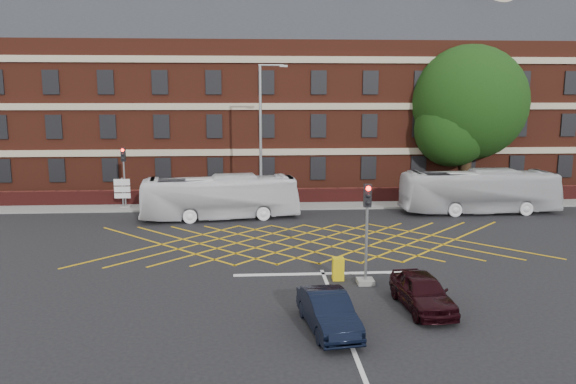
{
  "coord_description": "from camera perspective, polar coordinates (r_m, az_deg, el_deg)",
  "views": [
    {
      "loc": [
        -3.07,
        -27.41,
        7.91
      ],
      "look_at": [
        -1.26,
        1.5,
        2.86
      ],
      "focal_mm": 35.0,
      "sensor_mm": 36.0,
      "label": 1
    }
  ],
  "objects": [
    {
      "name": "street_lamp",
      "position": [
        36.77,
        -2.68,
        2.91
      ],
      "size": [
        2.25,
        1.0,
        9.8
      ],
      "color": "slate",
      "rests_on": "ground"
    },
    {
      "name": "traffic_light_near",
      "position": [
        23.76,
        7.97,
        -5.2
      ],
      "size": [
        0.7,
        0.7,
        4.27
      ],
      "color": "slate",
      "rests_on": "ground"
    },
    {
      "name": "ground",
      "position": [
        28.69,
        2.72,
        -6.12
      ],
      "size": [
        120.0,
        120.0,
        0.0
      ],
      "primitive_type": "plane",
      "color": "black",
      "rests_on": "ground"
    },
    {
      "name": "car_navy",
      "position": [
        19.49,
        4.11,
        -12.03
      ],
      "size": [
        1.93,
        4.07,
        1.29
      ],
      "primitive_type": "imported",
      "rotation": [
        0.0,
        0.0,
        0.15
      ],
      "color": "black",
      "rests_on": "ground"
    },
    {
      "name": "far_pavement",
      "position": [
        40.3,
        0.86,
        -1.34
      ],
      "size": [
        60.0,
        3.0,
        0.12
      ],
      "primitive_type": "cube",
      "color": "slate",
      "rests_on": "ground"
    },
    {
      "name": "utility_cabinet",
      "position": [
        24.48,
        5.11,
        -7.78
      ],
      "size": [
        0.48,
        0.41,
        0.99
      ],
      "primitive_type": "cube",
      "color": "gold",
      "rests_on": "ground"
    },
    {
      "name": "bus_left",
      "position": [
        36.2,
        -6.93,
        -0.53
      ],
      "size": [
        10.29,
        3.58,
        2.81
      ],
      "primitive_type": "imported",
      "rotation": [
        0.0,
        0.0,
        1.69
      ],
      "color": "white",
      "rests_on": "ground"
    },
    {
      "name": "victorian_building",
      "position": [
        49.51,
        0.27,
        9.81
      ],
      "size": [
        51.0,
        12.17,
        20.4
      ],
      "color": "#562216",
      "rests_on": "ground"
    },
    {
      "name": "centre_line",
      "position": [
        19.36,
        6.05,
        -14.25
      ],
      "size": [
        0.15,
        14.0,
        0.02
      ],
      "primitive_type": "cube",
      "color": "silver",
      "rests_on": "ground"
    },
    {
      "name": "direction_signs",
      "position": [
        40.63,
        -16.49,
        0.23
      ],
      "size": [
        1.1,
        0.16,
        2.2
      ],
      "color": "gray",
      "rests_on": "ground"
    },
    {
      "name": "box_junction_hatching",
      "position": [
        30.6,
        2.31,
        -5.08
      ],
      "size": [
        8.22,
        8.22,
        0.02
      ],
      "primitive_type": "cube",
      "rotation": [
        0.0,
        0.0,
        0.79
      ],
      "color": "#CC990C",
      "rests_on": "ground"
    },
    {
      "name": "stop_line",
      "position": [
        25.37,
        3.59,
        -8.28
      ],
      "size": [
        8.0,
        0.3,
        0.02
      ],
      "primitive_type": "cube",
      "color": "silver",
      "rests_on": "ground"
    },
    {
      "name": "bus_right",
      "position": [
        39.84,
        18.86,
        0.05
      ],
      "size": [
        10.57,
        2.61,
        2.93
      ],
      "primitive_type": "imported",
      "rotation": [
        0.0,
        0.0,
        1.58
      ],
      "color": "silver",
      "rests_on": "ground"
    },
    {
      "name": "boundary_wall",
      "position": [
        41.19,
        0.75,
        -0.4
      ],
      "size": [
        56.0,
        0.5,
        1.1
      ],
      "primitive_type": "cube",
      "color": "#4B1614",
      "rests_on": "ground"
    },
    {
      "name": "car_maroon",
      "position": [
        21.79,
        13.49,
        -9.8
      ],
      "size": [
        1.86,
        4.03,
        1.34
      ],
      "primitive_type": "imported",
      "rotation": [
        0.0,
        0.0,
        0.07
      ],
      "color": "black",
      "rests_on": "ground"
    },
    {
      "name": "deciduous_tree",
      "position": [
        46.35,
        17.8,
        7.87
      ],
      "size": [
        8.93,
        8.93,
        11.72
      ],
      "color": "black",
      "rests_on": "ground"
    },
    {
      "name": "traffic_light_far",
      "position": [
        40.73,
        -16.26,
        0.82
      ],
      "size": [
        0.7,
        0.7,
        4.27
      ],
      "color": "slate",
      "rests_on": "ground"
    }
  ]
}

